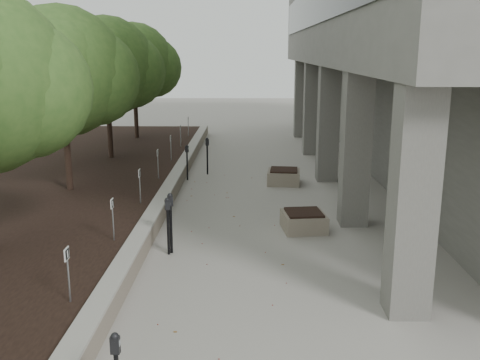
{
  "coord_description": "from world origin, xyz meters",
  "views": [
    {
      "loc": [
        0.64,
        -7.74,
        4.5
      ],
      "look_at": [
        0.41,
        5.62,
        1.28
      ],
      "focal_mm": 40.24,
      "sensor_mm": 36.0,
      "label": 1
    }
  ],
  "objects_px": {
    "crabapple_tree_4": "(107,88)",
    "parking_meter_3": "(171,223)",
    "crabapple_tree_5": "(134,81)",
    "planter_back": "(284,176)",
    "crabapple_tree_3": "(63,99)",
    "parking_meter_2": "(168,226)",
    "planter_front": "(304,221)",
    "parking_meter_4": "(187,163)",
    "parking_meter_5": "(207,156)"
  },
  "relations": [
    {
      "from": "crabapple_tree_5",
      "to": "parking_meter_2",
      "type": "relative_size",
      "value": 4.08
    },
    {
      "from": "parking_meter_4",
      "to": "planter_back",
      "type": "xyz_separation_m",
      "value": [
        3.4,
        -0.46,
        -0.38
      ]
    },
    {
      "from": "parking_meter_2",
      "to": "parking_meter_4",
      "type": "bearing_deg",
      "value": 72.29
    },
    {
      "from": "crabapple_tree_5",
      "to": "planter_front",
      "type": "height_order",
      "value": "crabapple_tree_5"
    },
    {
      "from": "crabapple_tree_4",
      "to": "parking_meter_4",
      "type": "relative_size",
      "value": 4.26
    },
    {
      "from": "crabapple_tree_5",
      "to": "planter_back",
      "type": "xyz_separation_m",
      "value": [
        6.65,
        -7.58,
        -2.86
      ]
    },
    {
      "from": "parking_meter_2",
      "to": "parking_meter_3",
      "type": "relative_size",
      "value": 0.94
    },
    {
      "from": "parking_meter_2",
      "to": "parking_meter_4",
      "type": "relative_size",
      "value": 1.04
    },
    {
      "from": "parking_meter_2",
      "to": "planter_back",
      "type": "xyz_separation_m",
      "value": [
        3.02,
        6.73,
        -0.41
      ]
    },
    {
      "from": "parking_meter_3",
      "to": "planter_back",
      "type": "bearing_deg",
      "value": 51.41
    },
    {
      "from": "crabapple_tree_5",
      "to": "parking_meter_3",
      "type": "height_order",
      "value": "crabapple_tree_5"
    },
    {
      "from": "parking_meter_5",
      "to": "crabapple_tree_3",
      "type": "bearing_deg",
      "value": -154.4
    },
    {
      "from": "crabapple_tree_5",
      "to": "planter_back",
      "type": "bearing_deg",
      "value": -48.71
    },
    {
      "from": "crabapple_tree_4",
      "to": "parking_meter_5",
      "type": "bearing_deg",
      "value": -16.9
    },
    {
      "from": "parking_meter_2",
      "to": "parking_meter_5",
      "type": "distance_m",
      "value": 8.12
    },
    {
      "from": "planter_front",
      "to": "parking_meter_5",
      "type": "bearing_deg",
      "value": 114.97
    },
    {
      "from": "crabapple_tree_3",
      "to": "parking_meter_2",
      "type": "relative_size",
      "value": 4.08
    },
    {
      "from": "parking_meter_2",
      "to": "planter_front",
      "type": "distance_m",
      "value": 3.7
    },
    {
      "from": "crabapple_tree_4",
      "to": "planter_front",
      "type": "xyz_separation_m",
      "value": [
        6.86,
        -7.54,
        -2.87
      ]
    },
    {
      "from": "crabapple_tree_5",
      "to": "parking_meter_5",
      "type": "bearing_deg",
      "value": -57.78
    },
    {
      "from": "planter_front",
      "to": "planter_back",
      "type": "height_order",
      "value": "planter_back"
    },
    {
      "from": "parking_meter_5",
      "to": "parking_meter_3",
      "type": "bearing_deg",
      "value": -110.34
    },
    {
      "from": "planter_back",
      "to": "crabapple_tree_4",
      "type": "bearing_deg",
      "value": 158.84
    },
    {
      "from": "crabapple_tree_3",
      "to": "crabapple_tree_5",
      "type": "bearing_deg",
      "value": 90.0
    },
    {
      "from": "planter_back",
      "to": "crabapple_tree_5",
      "type": "bearing_deg",
      "value": 131.29
    },
    {
      "from": "parking_meter_2",
      "to": "planter_back",
      "type": "relative_size",
      "value": 1.21
    },
    {
      "from": "parking_meter_3",
      "to": "parking_meter_5",
      "type": "height_order",
      "value": "parking_meter_3"
    },
    {
      "from": "crabapple_tree_3",
      "to": "crabapple_tree_5",
      "type": "xyz_separation_m",
      "value": [
        0.0,
        10.0,
        0.0
      ]
    },
    {
      "from": "crabapple_tree_4",
      "to": "parking_meter_3",
      "type": "height_order",
      "value": "crabapple_tree_4"
    },
    {
      "from": "parking_meter_3",
      "to": "parking_meter_4",
      "type": "height_order",
      "value": "parking_meter_3"
    },
    {
      "from": "parking_meter_3",
      "to": "planter_back",
      "type": "height_order",
      "value": "parking_meter_3"
    },
    {
      "from": "crabapple_tree_5",
      "to": "parking_meter_2",
      "type": "xyz_separation_m",
      "value": [
        3.63,
        -14.3,
        -2.45
      ]
    },
    {
      "from": "crabapple_tree_3",
      "to": "crabapple_tree_5",
      "type": "relative_size",
      "value": 1.0
    },
    {
      "from": "crabapple_tree_5",
      "to": "crabapple_tree_3",
      "type": "bearing_deg",
      "value": -90.0
    },
    {
      "from": "crabapple_tree_3",
      "to": "parking_meter_3",
      "type": "distance_m",
      "value": 6.09
    },
    {
      "from": "crabapple_tree_5",
      "to": "parking_meter_4",
      "type": "xyz_separation_m",
      "value": [
        3.25,
        -7.12,
        -2.48
      ]
    },
    {
      "from": "crabapple_tree_3",
      "to": "crabapple_tree_5",
      "type": "height_order",
      "value": "same"
    },
    {
      "from": "crabapple_tree_3",
      "to": "parking_meter_5",
      "type": "xyz_separation_m",
      "value": [
        3.9,
        3.82,
        -2.43
      ]
    },
    {
      "from": "crabapple_tree_3",
      "to": "parking_meter_4",
      "type": "bearing_deg",
      "value": 41.59
    },
    {
      "from": "planter_front",
      "to": "parking_meter_2",
      "type": "bearing_deg",
      "value": -151.36
    },
    {
      "from": "parking_meter_4",
      "to": "parking_meter_2",
      "type": "bearing_deg",
      "value": -65.37
    },
    {
      "from": "parking_meter_4",
      "to": "parking_meter_5",
      "type": "xyz_separation_m",
      "value": [
        0.65,
        0.93,
        0.05
      ]
    },
    {
      "from": "crabapple_tree_5",
      "to": "parking_meter_2",
      "type": "height_order",
      "value": "crabapple_tree_5"
    },
    {
      "from": "crabapple_tree_3",
      "to": "parking_meter_5",
      "type": "height_order",
      "value": "crabapple_tree_3"
    },
    {
      "from": "crabapple_tree_3",
      "to": "parking_meter_2",
      "type": "distance_m",
      "value": 6.14
    },
    {
      "from": "parking_meter_4",
      "to": "planter_back",
      "type": "distance_m",
      "value": 3.46
    },
    {
      "from": "crabapple_tree_4",
      "to": "planter_front",
      "type": "relative_size",
      "value": 5.13
    },
    {
      "from": "parking_meter_3",
      "to": "planter_front",
      "type": "distance_m",
      "value": 3.62
    },
    {
      "from": "parking_meter_4",
      "to": "parking_meter_5",
      "type": "distance_m",
      "value": 1.14
    },
    {
      "from": "parking_meter_3",
      "to": "crabapple_tree_4",
      "type": "bearing_deg",
      "value": 97.35
    }
  ]
}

